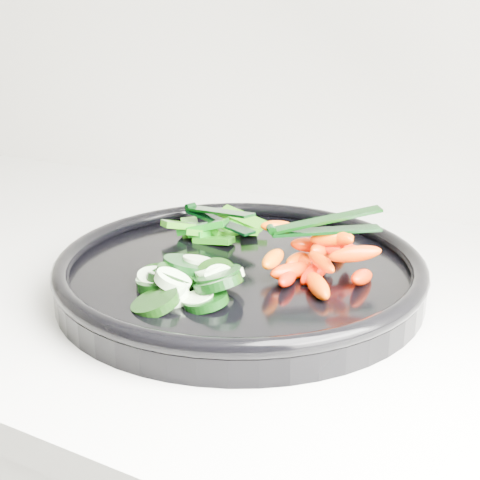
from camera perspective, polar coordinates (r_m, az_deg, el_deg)
The scene contains 6 objects.
veggie_tray at distance 0.68m, azimuth 0.00°, elevation -2.74°, with size 0.47×0.47×0.04m.
cucumber_pile at distance 0.63m, azimuth -4.97°, elevation -3.49°, with size 0.13×0.13×0.04m.
carrot_pile at distance 0.66m, azimuth 6.73°, elevation -1.46°, with size 0.14×0.16×0.05m.
pepper_pile at distance 0.77m, azimuth -2.22°, elevation 0.93°, with size 0.11×0.10×0.04m.
tong_carrot at distance 0.66m, azimuth 7.07°, elevation 1.24°, with size 0.10×0.08×0.02m.
tong_pepper at distance 0.76m, azimuth -1.99°, elevation 2.08°, with size 0.11×0.06×0.02m.
Camera 1 is at (0.94, 1.12, 1.21)m, focal length 50.00 mm.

